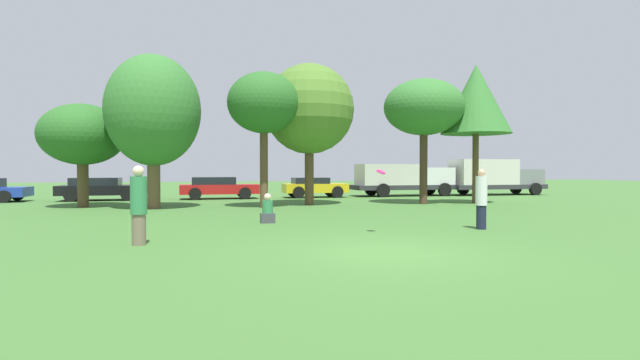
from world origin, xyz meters
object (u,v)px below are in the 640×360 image
object	(u,v)px
person_catcher	(481,199)
tree_5	(476,100)
person_thrower	(139,205)
frisbee	(381,172)
delivery_truck_white	(403,178)
tree_1	(153,111)
parked_car_black	(101,188)
parked_car_red	(218,187)
tree_4	(424,108)
parked_car_yellow	(314,187)
delivery_truck_grey	(493,176)
tree_3	(309,110)
tree_2	(264,104)
tree_0	(82,135)
bystander_sitting	(268,211)

from	to	relation	value
person_catcher	tree_5	bearing A→B (deg)	-125.55
person_thrower	frisbee	distance (m)	6.01
delivery_truck_white	tree_1	bearing A→B (deg)	-156.42
parked_car_black	tree_1	bearing A→B (deg)	-63.63
frisbee	parked_car_red	xyz separation A→B (m)	(-3.87, 16.46, -0.96)
frisbee	tree_1	size ratio (longest dim) A/B	0.04
person_thrower	tree_4	distance (m)	16.22
person_catcher	tree_1	xyz separation A→B (m)	(-9.90, 9.65, 3.39)
parked_car_yellow	delivery_truck_grey	world-z (taller)	delivery_truck_grey
person_thrower	delivery_truck_white	bearing A→B (deg)	46.45
tree_4	tree_5	distance (m)	2.83
tree_4	tree_1	bearing A→B (deg)	179.50
frisbee	tree_1	world-z (taller)	tree_1
frisbee	tree_3	world-z (taller)	tree_3
frisbee	tree_5	bearing A→B (deg)	48.08
parked_car_black	delivery_truck_grey	distance (m)	24.50
person_catcher	delivery_truck_white	size ratio (longest dim) A/B	0.25
tree_1	parked_car_black	xyz separation A→B (m)	(-3.48, 6.57, -3.57)
parked_car_red	delivery_truck_grey	bearing A→B (deg)	-1.18
person_catcher	tree_1	size ratio (longest dim) A/B	0.26
tree_3	parked_car_red	distance (m)	8.23
tree_1	tree_2	size ratio (longest dim) A/B	1.11
parked_car_yellow	parked_car_red	bearing A→B (deg)	179.62
tree_3	parked_car_yellow	world-z (taller)	tree_3
parked_car_red	parked_car_yellow	world-z (taller)	parked_car_red
frisbee	tree_4	world-z (taller)	tree_4
person_thrower	tree_1	size ratio (longest dim) A/B	0.27
tree_0	tree_3	xyz separation A→B (m)	(10.26, -1.02, 1.33)
person_thrower	parked_car_red	distance (m)	17.04
tree_2	parked_car_red	distance (m)	8.32
tree_1	parked_car_black	bearing A→B (deg)	117.93
bystander_sitting	tree_1	distance (m)	8.74
tree_5	parked_car_red	world-z (taller)	tree_5
frisbee	parked_car_yellow	bearing A→B (deg)	83.52
person_thrower	parked_car_black	bearing A→B (deg)	99.21
tree_1	parked_car_red	size ratio (longest dim) A/B	1.48
tree_3	parked_car_black	distance (m)	12.73
person_catcher	parked_car_black	world-z (taller)	person_catcher
bystander_sitting	tree_4	bearing A→B (deg)	37.43
person_catcher	parked_car_red	size ratio (longest dim) A/B	0.38
parked_car_black	delivery_truck_white	distance (m)	18.11
tree_3	delivery_truck_grey	xyz separation A→B (m)	(13.97, 6.04, -3.32)
person_thrower	tree_0	size ratio (longest dim) A/B	0.38
tree_4	person_thrower	bearing A→B (deg)	-139.06
tree_2	tree_1	bearing A→B (deg)	172.88
tree_4	delivery_truck_white	xyz separation A→B (m)	(1.93, 6.98, -3.58)
parked_car_black	tree_4	bearing A→B (deg)	-24.00
tree_2	tree_5	bearing A→B (deg)	1.78
delivery_truck_white	delivery_truck_grey	distance (m)	6.40
tree_2	parked_car_black	size ratio (longest dim) A/B	1.32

